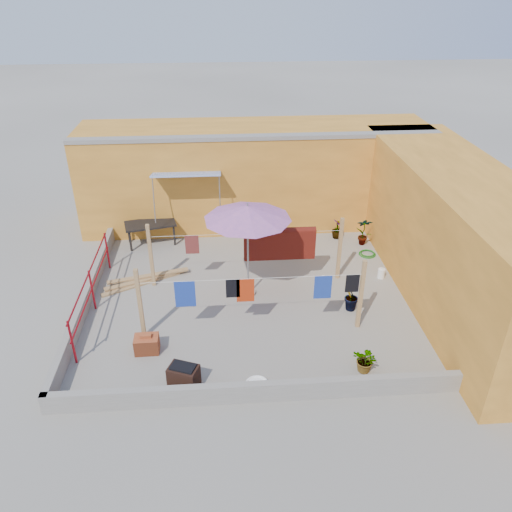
% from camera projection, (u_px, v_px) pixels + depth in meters
% --- Properties ---
extents(ground, '(80.00, 80.00, 0.00)m').
position_uv_depth(ground, '(249.00, 298.00, 12.90)').
color(ground, '#9E998E').
rests_on(ground, ground).
extents(wall_back, '(11.00, 3.27, 3.21)m').
position_uv_depth(wall_back, '(255.00, 175.00, 16.22)').
color(wall_back, orange).
rests_on(wall_back, ground).
extents(wall_right, '(2.40, 9.00, 3.20)m').
position_uv_depth(wall_right, '(456.00, 236.00, 12.46)').
color(wall_right, orange).
rests_on(wall_right, ground).
extents(parapet_front, '(8.30, 0.16, 0.44)m').
position_uv_depth(parapet_front, '(260.00, 392.00, 9.69)').
color(parapet_front, gray).
rests_on(parapet_front, ground).
extents(parapet_left, '(0.16, 7.30, 0.44)m').
position_uv_depth(parapet_left, '(87.00, 297.00, 12.53)').
color(parapet_left, gray).
rests_on(parapet_left, ground).
extents(red_railing, '(0.05, 4.20, 1.10)m').
position_uv_depth(red_railing, '(91.00, 284.00, 12.13)').
color(red_railing, maroon).
rests_on(red_railing, ground).
extents(clothesline_rig, '(5.09, 2.35, 1.80)m').
position_uv_depth(clothesline_rig, '(274.00, 250.00, 12.89)').
color(clothesline_rig, tan).
rests_on(clothesline_rig, ground).
extents(patio_umbrella, '(2.36, 2.36, 2.58)m').
position_uv_depth(patio_umbrella, '(248.00, 213.00, 11.92)').
color(patio_umbrella, gray).
rests_on(patio_umbrella, ground).
extents(outdoor_table, '(1.64, 1.07, 0.71)m').
position_uv_depth(outdoor_table, '(150.00, 225.00, 15.19)').
color(outdoor_table, black).
rests_on(outdoor_table, ground).
extents(brick_stack, '(0.54, 0.40, 0.46)m').
position_uv_depth(brick_stack, '(147.00, 344.00, 10.97)').
color(brick_stack, '#B54F29').
rests_on(brick_stack, ground).
extents(lumber_pile, '(2.25, 1.20, 0.14)m').
position_uv_depth(lumber_pile, '(145.00, 280.00, 13.52)').
color(lumber_pile, tan).
rests_on(lumber_pile, ground).
extents(brazier, '(0.69, 0.58, 0.53)m').
position_uv_depth(brazier, '(184.00, 376.00, 10.01)').
color(brazier, black).
rests_on(brazier, ground).
extents(white_basin, '(0.49, 0.49, 0.08)m').
position_uv_depth(white_basin, '(257.00, 385.00, 10.10)').
color(white_basin, white).
rests_on(white_basin, ground).
extents(water_jug_a, '(0.20, 0.20, 0.31)m').
position_uv_depth(water_jug_a, '(381.00, 273.00, 13.69)').
color(water_jug_a, white).
rests_on(water_jug_a, ground).
extents(water_jug_b, '(0.21, 0.21, 0.32)m').
position_uv_depth(water_jug_b, '(324.00, 282.00, 13.30)').
color(water_jug_b, white).
rests_on(water_jug_b, ground).
extents(green_hose, '(0.51, 0.51, 0.07)m').
position_uv_depth(green_hose, '(367.00, 254.00, 14.86)').
color(green_hose, '#196D18').
rests_on(green_hose, ground).
extents(plant_back_a, '(0.72, 0.63, 0.77)m').
position_uv_depth(plant_back_a, '(287.00, 241.00, 14.81)').
color(plant_back_a, '#1D601B').
rests_on(plant_back_a, ground).
extents(plant_back_b, '(0.38, 0.38, 0.62)m').
position_uv_depth(plant_back_b, '(337.00, 229.00, 15.69)').
color(plant_back_b, '#1D601B').
rests_on(plant_back_b, ground).
extents(plant_right_a, '(0.51, 0.37, 0.90)m').
position_uv_depth(plant_right_a, '(364.00, 231.00, 15.24)').
color(plant_right_a, '#1D601B').
rests_on(plant_right_a, ground).
extents(plant_right_b, '(0.54, 0.55, 0.78)m').
position_uv_depth(plant_right_b, '(351.00, 297.00, 12.23)').
color(plant_right_b, '#1D601B').
rests_on(plant_right_b, ground).
extents(plant_right_c, '(0.68, 0.69, 0.58)m').
position_uv_depth(plant_right_c, '(366.00, 360.00, 10.37)').
color(plant_right_c, '#1D601B').
rests_on(plant_right_c, ground).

